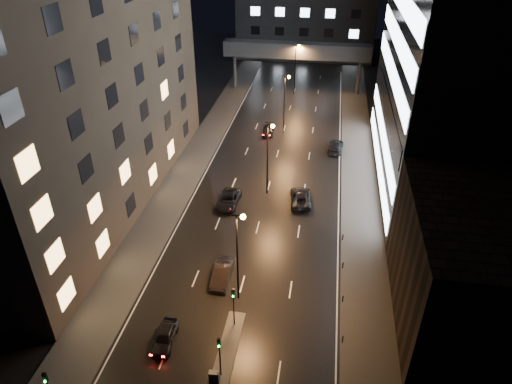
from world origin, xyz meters
TOP-DOWN VIEW (x-y plane):
  - ground at (0.00, 40.00)m, footprint 160.00×160.00m
  - sidewalk_left at (-12.50, 35.00)m, footprint 5.00×110.00m
  - sidewalk_right at (12.50, 35.00)m, footprint 5.00×110.00m
  - building_left at (-22.50, 24.00)m, footprint 15.00×48.00m
  - building_right_low at (20.00, 9.00)m, footprint 10.00×18.00m
  - building_right_glass at (25.00, 36.00)m, footprint 20.00×36.00m
  - building_far at (0.00, 98.00)m, footprint 34.00×14.00m
  - skybridge at (0.00, 70.00)m, footprint 30.00×3.00m
  - median_island at (0.30, 2.00)m, footprint 1.60×8.00m
  - traffic_signal_near at (0.30, 4.49)m, footprint 0.28×0.34m
  - traffic_signal_far at (0.30, -1.01)m, footprint 0.28×0.34m
  - bollard_row at (10.20, 6.50)m, footprint 0.12×25.12m
  - streetlight_near at (0.16, 8.00)m, footprint 1.45×0.50m
  - streetlight_mid_a at (0.16, 28.00)m, footprint 1.45×0.50m
  - streetlight_mid_b at (0.16, 48.00)m, footprint 1.45×0.50m
  - streetlight_far at (0.16, 68.00)m, footprint 1.45×0.50m
  - car_away_a at (-5.36, 1.61)m, footprint 1.90×4.28m
  - car_away_b at (-2.20, 10.39)m, footprint 1.73×4.92m
  - car_away_c at (-4.52, 24.40)m, footprint 2.69×5.47m
  - car_away_d at (-2.53, 47.15)m, footprint 2.08×4.56m
  - car_toward_a at (4.69, 26.42)m, footprint 3.19×5.84m
  - car_toward_b at (9.00, 42.55)m, footprint 2.62×5.46m
  - utility_cabinet at (-0.10, -1.70)m, footprint 0.84×0.50m

SIDE VIEW (x-z plane):
  - ground at x=0.00m, z-range 0.00..0.00m
  - sidewalk_left at x=-12.50m, z-range 0.00..0.15m
  - sidewalk_right at x=12.50m, z-range 0.00..0.15m
  - median_island at x=0.30m, z-range 0.00..0.15m
  - bollard_row at x=10.20m, z-range 0.00..0.90m
  - car_away_d at x=-2.53m, z-range 0.00..1.29m
  - car_away_a at x=-5.36m, z-range 0.00..1.43m
  - utility_cabinet at x=-0.10m, z-range 0.15..1.31m
  - car_away_c at x=-4.52m, z-range 0.00..1.49m
  - car_toward_b at x=9.00m, z-range 0.00..1.54m
  - car_toward_a at x=4.69m, z-range 0.00..1.55m
  - car_away_b at x=-2.20m, z-range 0.00..1.62m
  - traffic_signal_near at x=0.30m, z-range 0.89..5.29m
  - traffic_signal_far at x=0.30m, z-range 0.89..5.29m
  - building_right_low at x=20.00m, z-range 0.00..12.00m
  - streetlight_near at x=0.16m, z-range 1.42..11.57m
  - streetlight_mid_a at x=0.16m, z-range 1.42..11.57m
  - streetlight_mid_b at x=0.16m, z-range 1.42..11.57m
  - streetlight_far at x=0.16m, z-range 1.42..11.57m
  - skybridge at x=0.00m, z-range 3.34..13.34m
  - building_far at x=0.00m, z-range 0.00..25.00m
  - building_left at x=-22.50m, z-range 0.00..40.00m
  - building_right_glass at x=25.00m, z-range 0.00..45.00m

